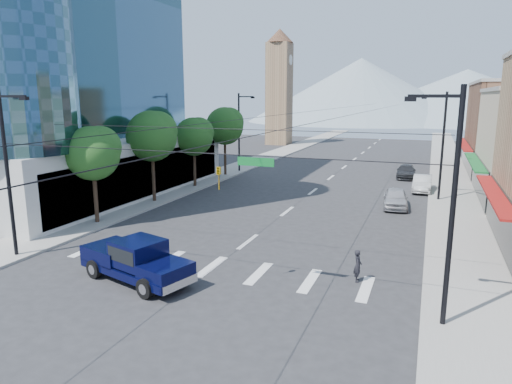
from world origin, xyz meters
TOP-DOWN VIEW (x-y plane):
  - ground at (0.00, 0.00)m, footprint 160.00×160.00m
  - sidewalk_left at (-12.00, 40.00)m, footprint 4.00×120.00m
  - sidewalk_right at (12.00, 40.00)m, footprint 4.00×120.00m
  - office_tower at (-26.26, 13.85)m, footprint 29.50×27.00m
  - clock_tower at (-16.50, 62.00)m, footprint 4.80×4.80m
  - mountain_left at (-15.00, 150.00)m, footprint 80.00×80.00m
  - mountain_right at (20.00, 160.00)m, footprint 90.00×90.00m
  - tree_near at (-11.07, 6.10)m, footprint 3.65×3.64m
  - tree_midnear at (-11.07, 13.10)m, footprint 4.09×4.09m
  - tree_midfar at (-11.07, 20.10)m, footprint 3.65×3.64m
  - tree_far at (-11.07, 27.10)m, footprint 4.09×4.09m
  - signal_rig at (0.19, -1.00)m, footprint 21.80×0.20m
  - lamp_pole_nw at (-10.67, 30.00)m, footprint 2.00×0.25m
  - lamp_pole_ne at (10.67, 22.00)m, footprint 2.00×0.25m
  - pickup_truck at (-2.73, -1.38)m, footprint 6.39×3.73m
  - pedestrian at (7.09, 2.28)m, footprint 0.47×0.63m
  - parked_car_near at (7.60, 18.23)m, footprint 2.22×4.67m
  - parked_car_mid at (9.40, 25.67)m, footprint 1.66×4.59m
  - parked_car_far at (7.60, 32.72)m, footprint 2.13×4.86m

SIDE VIEW (x-z plane):
  - ground at x=0.00m, z-range 0.00..0.00m
  - sidewalk_left at x=-12.00m, z-range 0.00..0.15m
  - sidewalk_right at x=12.00m, z-range 0.00..0.15m
  - parked_car_far at x=7.60m, z-range 0.00..1.39m
  - parked_car_mid at x=9.40m, z-range 0.00..1.50m
  - parked_car_near at x=7.60m, z-range 0.00..1.54m
  - pedestrian at x=7.09m, z-range 0.00..1.55m
  - pickup_truck at x=-2.73m, z-range 0.04..2.09m
  - signal_rig at x=0.19m, z-range 0.14..9.14m
  - lamp_pole_nw at x=-10.67m, z-range 0.44..9.44m
  - lamp_pole_ne at x=10.67m, z-range 0.44..9.44m
  - tree_near at x=-11.07m, z-range 1.64..8.34m
  - tree_midfar at x=-11.07m, z-range 1.64..8.34m
  - tree_midnear at x=-11.07m, z-range 1.83..9.35m
  - tree_far at x=-11.07m, z-range 1.83..9.35m
  - mountain_right at x=20.00m, z-range 0.00..18.00m
  - clock_tower at x=-16.50m, z-range 0.44..20.84m
  - mountain_left at x=-15.00m, z-range 0.00..22.00m
  - office_tower at x=-26.26m, z-range -0.55..29.45m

